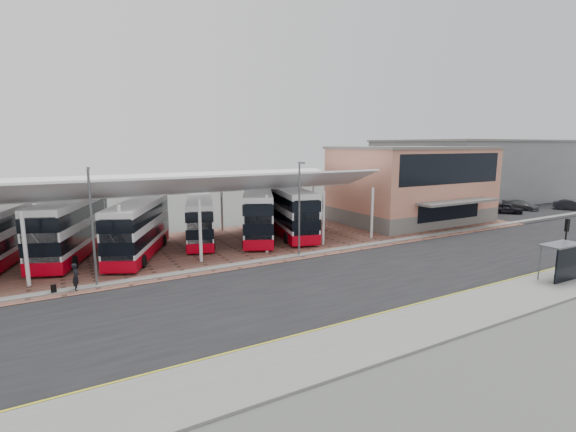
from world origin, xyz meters
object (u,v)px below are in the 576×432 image
carpark_car_c (571,205)px  carpark_car_a (506,208)px  bus_4 (258,215)px  pedestrian (76,277)px  bus_5 (290,212)px  terminal (411,184)px  bus_1 (71,229)px  bus_shelter (566,257)px  carpark_car_b (521,205)px  traffic_signal_west (566,236)px  bus_3 (200,221)px  bus_2 (138,229)px

carpark_car_c → carpark_car_a: bearing=132.6°
bus_4 → pedestrian: size_ratio=6.55×
bus_5 → carpark_car_a: 33.03m
terminal → bus_1: 38.12m
bus_1 → bus_5: bus_1 is taller
carpark_car_a → terminal: bearing=127.4°
bus_1 → pedestrian: bus_1 is taller
terminal → bus_shelter: bearing=-110.1°
terminal → carpark_car_b: size_ratio=3.90×
pedestrian → bus_5: bearing=-59.1°
carpark_car_a → bus_5: bearing=133.4°
bus_shelter → carpark_car_b: bearing=37.0°
bus_1 → traffic_signal_west: bearing=-14.4°
bus_shelter → pedestrian: bearing=154.9°
carpark_car_c → traffic_signal_west: bearing=171.9°
pedestrian → carpark_car_a: pedestrian is taller
bus_1 → terminal: bearing=19.4°
traffic_signal_west → carpark_car_c: bearing=32.7°
bus_5 → pedestrian: 22.11m
carpark_car_b → carpark_car_c: 7.21m
terminal → bus_1: terminal is taller
carpark_car_a → carpark_car_b: carpark_car_a is taller
pedestrian → traffic_signal_west: 34.73m
bus_shelter → bus_5: bearing=113.5°
bus_5 → pedestrian: bus_5 is taller
bus_1 → bus_4: 16.86m
carpark_car_a → carpark_car_c: bearing=-55.2°
carpark_car_b → bus_shelter: (-28.64, -20.72, 0.95)m
terminal → bus_3: size_ratio=1.74×
pedestrian → bus_shelter: bearing=-106.0°
carpark_car_c → bus_shelter: size_ratio=1.36×
bus_1 → pedestrian: (-0.20, -9.19, -1.55)m
carpark_car_a → traffic_signal_west: 28.56m
carpark_car_a → bus_shelter: 30.74m
bus_1 → traffic_signal_west: 39.04m
pedestrian → carpark_car_a: 53.73m
bus_1 → pedestrian: bearing=-70.0°
bus_3 → bus_5: (9.25, -1.46, 0.34)m
terminal → carpark_car_c: terminal is taller
bus_5 → carpark_car_a: bus_5 is taller
carpark_car_a → bus_2: bearing=136.1°
terminal → carpark_car_c: 27.40m
traffic_signal_west → bus_4: bearing=131.6°
bus_3 → carpark_car_b: 47.33m
terminal → carpark_car_b: 20.80m
bus_2 → traffic_signal_west: 33.64m
bus_5 → bus_shelter: bearing=-52.7°
bus_2 → pedestrian: bus_2 is taller
terminal → carpark_car_c: bearing=-12.0°
bus_4 → bus_5: size_ratio=0.96×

